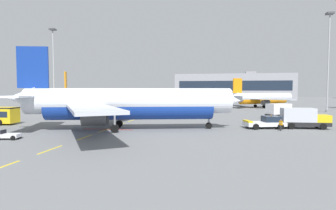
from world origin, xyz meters
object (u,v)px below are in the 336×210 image
Objects in this scene: airliner_mid_left at (262,98)px; catering_truck at (281,111)px; airliner_foreground at (126,103)px; apron_light_mast_near at (53,59)px; fuel_service_truck at (303,118)px; apron_light_mast_far at (329,51)px; ground_crew_worker at (281,124)px; airliner_far_right at (70,96)px; pushback_tug at (266,122)px.

airliner_mid_left is 38.66m from catering_truck.
apron_light_mast_near is (-39.38, 42.20, 12.08)m from airliner_foreground.
apron_light_mast_far is (16.14, 34.34, 14.69)m from fuel_service_truck.
ground_crew_worker is 74.85m from apron_light_mast_near.
catering_truck is at bearing 37.55° from airliner_foreground.
airliner_foreground is 22.84m from ground_crew_worker.
airliner_far_right is at bearing 95.53° from apron_light_mast_near.
airliner_foreground is at bearing -116.10° from airliner_mid_left.
airliner_foreground is 27.21m from fuel_service_truck.
fuel_service_truck is at bearing 12.97° from airliner_foreground.
apron_light_mast_near is at bearing 148.40° from pushback_tug.
apron_light_mast_near is 0.98× the size of apron_light_mast_far.
pushback_tug is at bearing -31.60° from apron_light_mast_near.
catering_truck is 18.00m from ground_crew_worker.
pushback_tug is at bearing -121.73° from apron_light_mast_far.
ground_crew_worker is at bearing -140.56° from fuel_service_truck.
airliner_far_right reaches higher than catering_truck.
fuel_service_truck is 40.69m from apron_light_mast_far.
airliner_foreground is 60.00m from apron_light_mast_far.
catering_truck and fuel_service_truck have the same top height.
airliner_mid_left is at bearing 3.84° from airliner_far_right.
fuel_service_truck is at bearing -35.73° from airliner_far_right.
catering_truck is 14.28m from fuel_service_truck.
pushback_tug is 0.25× the size of apron_light_mast_near.
fuel_service_truck is (26.42, 6.08, -2.30)m from airliner_foreground.
airliner_far_right is 1.24× the size of apron_light_mast_far.
apron_light_mast_near is at bearing 147.52° from ground_crew_worker.
airliner_far_right is at bearing 140.78° from ground_crew_worker.
pushback_tug is 3.92× the size of ground_crew_worker.
ground_crew_worker is at bearing -39.22° from airliner_far_right.
apron_light_mast_far is (16.08, 20.07, 14.69)m from catering_truck.
apron_light_mast_far reaches higher than pushback_tug.
apron_light_mast_far reaches higher than airliner_foreground.
apron_light_mast_near reaches higher than ground_crew_worker.
catering_truck is (-2.38, -38.55, -1.53)m from airliner_mid_left.
catering_truck reaches higher than ground_crew_worker.
airliner_foreground is 5.29× the size of pushback_tug.
fuel_service_truck is at bearing -28.76° from apron_light_mast_near.
airliner_mid_left is at bearing 87.36° from fuel_service_truck.
airliner_far_right reaches higher than pushback_tug.
airliner_foreground is 20.76× the size of ground_crew_worker.
ground_crew_worker is (1.69, -2.36, 0.04)m from pushback_tug.
airliner_mid_left is 69.57m from airliner_far_right.
apron_light_mast_near reaches higher than airliner_foreground.
airliner_mid_left is at bearing 86.47° from catering_truck.
airliner_foreground is 4.77× the size of catering_truck.
airliner_mid_left is 0.97× the size of apron_light_mast_far.
fuel_service_truck is at bearing -115.18° from apron_light_mast_far.
apron_light_mast_far reaches higher than airliner_mid_left.
ground_crew_worker is at bearing -32.48° from apron_light_mast_near.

